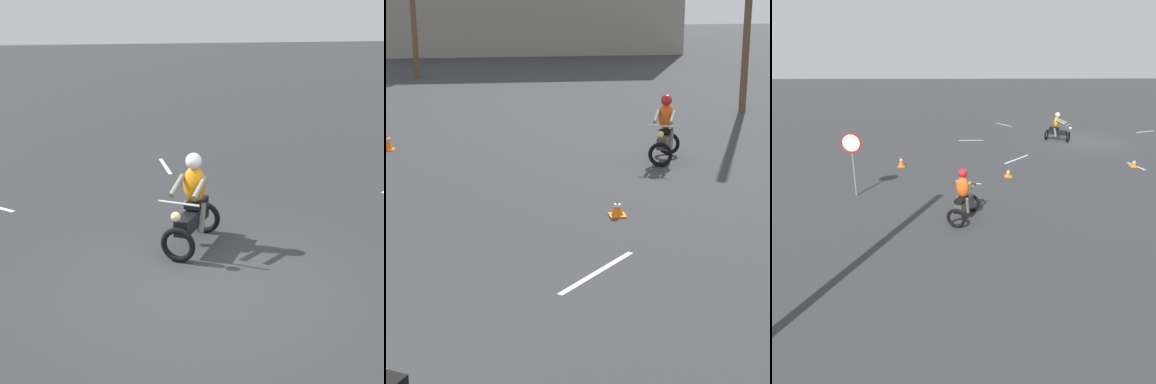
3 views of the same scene
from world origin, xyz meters
The scene contains 4 objects.
motorcycle_rider_background centered at (7.20, 11.06, 0.73)m, with size 1.10×1.54×1.66m.
traffic_cone_near_left centered at (5.23, 6.77, 0.16)m, with size 0.32×0.32×0.32m.
traffic_cone_mid_left centered at (0.13, 13.05, 0.22)m, with size 0.32×0.32×0.46m.
lane_stripe_ne centered at (4.42, 4.00, 0.00)m, with size 0.10×2.09×0.01m, color silver.
Camera 2 is at (2.74, -6.90, 4.59)m, focal length 70.00 mm.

